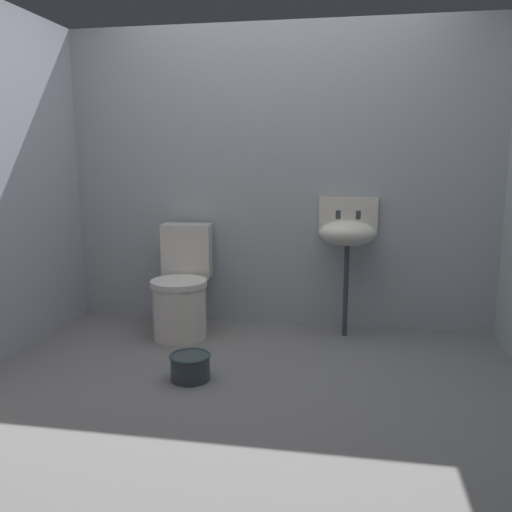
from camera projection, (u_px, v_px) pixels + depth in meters
The scene contains 5 objects.
ground_plane at pixel (247, 396), 2.98m from camera, with size 3.58×2.80×0.08m, color slate.
wall_back at pixel (278, 179), 3.98m from camera, with size 3.58×0.10×2.22m, color #A2A8AF.
toilet_near_wall at pixel (182, 291), 3.85m from camera, with size 0.44×0.62×0.78m.
sink at pixel (348, 232), 3.75m from camera, with size 0.42×0.35×0.99m.
bucket at pixel (190, 366), 3.08m from camera, with size 0.24×0.24×0.15m.
Camera 1 is at (0.54, -2.73, 1.28)m, focal length 37.39 mm.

